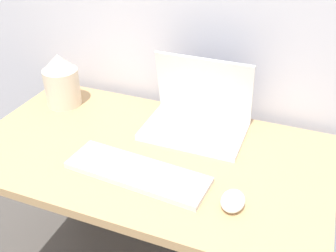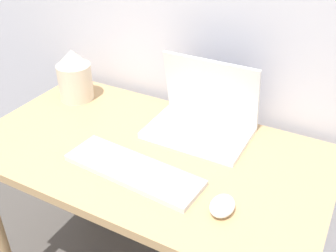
{
  "view_description": "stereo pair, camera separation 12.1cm",
  "coord_description": "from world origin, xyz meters",
  "px_view_note": "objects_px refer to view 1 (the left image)",
  "views": [
    {
      "loc": [
        0.44,
        -0.61,
        1.46
      ],
      "look_at": [
        0.07,
        0.34,
        0.81
      ],
      "focal_mm": 42.0,
      "sensor_mm": 36.0,
      "label": 1
    },
    {
      "loc": [
        0.55,
        -0.56,
        1.46
      ],
      "look_at": [
        0.07,
        0.34,
        0.81
      ],
      "focal_mm": 42.0,
      "sensor_mm": 36.0,
      "label": 2
    }
  ],
  "objects_px": {
    "keyboard": "(137,172)",
    "mouse": "(233,201)",
    "vase": "(61,80)",
    "laptop": "(198,115)"
  },
  "relations": [
    {
      "from": "keyboard",
      "to": "mouse",
      "type": "distance_m",
      "value": 0.3
    },
    {
      "from": "laptop",
      "to": "vase",
      "type": "bearing_deg",
      "value": -177.96
    },
    {
      "from": "laptop",
      "to": "mouse",
      "type": "bearing_deg",
      "value": -58.18
    },
    {
      "from": "mouse",
      "to": "laptop",
      "type": "bearing_deg",
      "value": 121.82
    },
    {
      "from": "keyboard",
      "to": "vase",
      "type": "height_order",
      "value": "vase"
    },
    {
      "from": "laptop",
      "to": "vase",
      "type": "xyz_separation_m",
      "value": [
        -0.54,
        -0.02,
        0.05
      ]
    },
    {
      "from": "keyboard",
      "to": "mouse",
      "type": "bearing_deg",
      "value": -4.93
    },
    {
      "from": "keyboard",
      "to": "mouse",
      "type": "xyz_separation_m",
      "value": [
        0.29,
        -0.03,
        0.01
      ]
    },
    {
      "from": "vase",
      "to": "mouse",
      "type": "bearing_deg",
      "value": -23.03
    },
    {
      "from": "vase",
      "to": "keyboard",
      "type": "bearing_deg",
      "value": -32.85
    }
  ]
}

